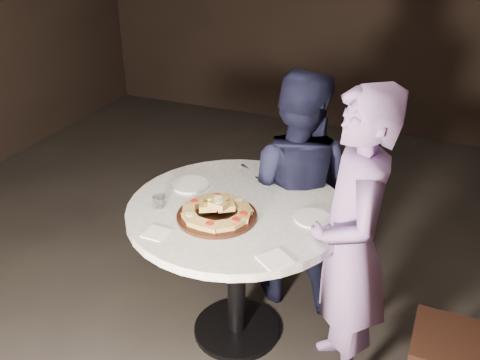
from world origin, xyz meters
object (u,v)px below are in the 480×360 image
at_px(diner_teal, 350,247).
at_px(focaccia_pile, 217,210).
at_px(water_glass, 159,202).
at_px(chair_far, 311,192).
at_px(serving_board, 217,216).
at_px(diner_navy, 295,190).
at_px(table, 236,232).
at_px(chair_right, 475,337).

bearing_deg(diner_teal, focaccia_pile, -103.80).
height_order(water_glass, diner_teal, diner_teal).
bearing_deg(focaccia_pile, chair_far, 78.14).
relative_size(serving_board, focaccia_pile, 1.11).
height_order(diner_navy, diner_teal, diner_teal).
distance_m(table, diner_teal, 0.62).
bearing_deg(table, water_glass, -156.66).
bearing_deg(diner_teal, serving_board, -103.65).
xyz_separation_m(table, diner_navy, (0.17, 0.49, 0.04)).
xyz_separation_m(focaccia_pile, chair_right, (1.27, 0.07, -0.43)).
relative_size(water_glass, diner_teal, 0.04).
relative_size(water_glass, chair_far, 0.08).
xyz_separation_m(table, chair_far, (0.17, 0.88, -0.17)).
height_order(table, diner_navy, diner_navy).
xyz_separation_m(table, diner_teal, (0.61, -0.06, 0.11)).
distance_m(focaccia_pile, diner_navy, 0.68).
height_order(water_glass, chair_far, water_glass).
distance_m(focaccia_pile, chair_right, 1.34).
bearing_deg(chair_far, diner_navy, 91.83).
relative_size(table, serving_board, 3.22).
distance_m(chair_far, chair_right, 1.41).
relative_size(chair_right, diner_navy, 0.54).
bearing_deg(chair_right, serving_board, -86.24).
bearing_deg(water_glass, focaccia_pile, 4.20).
height_order(serving_board, chair_right, serving_board).
distance_m(serving_board, chair_right, 1.33).
bearing_deg(diner_navy, chair_far, -91.74).
relative_size(serving_board, chair_right, 0.50).
bearing_deg(diner_teal, chair_far, -175.13).
distance_m(serving_board, diner_teal, 0.66).
relative_size(focaccia_pile, chair_far, 0.40).
xyz_separation_m(serving_board, water_glass, (-0.31, -0.02, 0.02)).
bearing_deg(table, focaccia_pile, -109.50).
bearing_deg(water_glass, serving_board, 3.88).
xyz_separation_m(water_glass, chair_right, (1.58, 0.10, -0.42)).
bearing_deg(table, diner_navy, 70.97).
bearing_deg(water_glass, chair_far, 63.10).
bearing_deg(diner_navy, chair_right, 150.45).
distance_m(water_glass, chair_far, 1.22).
xyz_separation_m(serving_board, focaccia_pile, (0.00, 0.00, 0.04)).
bearing_deg(serving_board, focaccia_pile, 75.14).
bearing_deg(chair_far, water_glass, 64.57).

